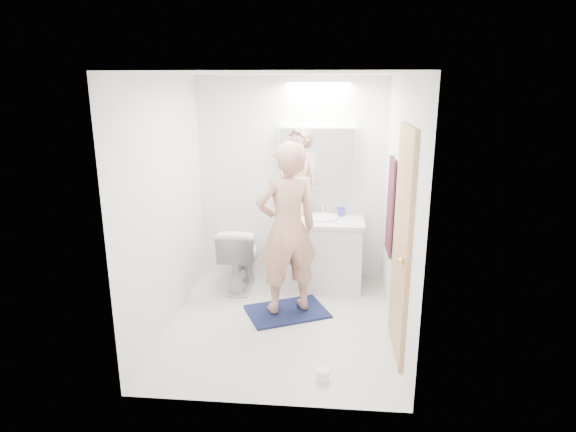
# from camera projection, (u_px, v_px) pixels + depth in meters

# --- Properties ---
(floor) EXTENTS (2.50, 2.50, 0.00)m
(floor) POSITION_uv_depth(u_px,v_px,m) (281.00, 324.00, 4.81)
(floor) COLOR silver
(floor) RESTS_ON ground
(ceiling) EXTENTS (2.50, 2.50, 0.00)m
(ceiling) POSITION_uv_depth(u_px,v_px,m) (280.00, 73.00, 4.16)
(ceiling) COLOR white
(ceiling) RESTS_ON floor
(wall_back) EXTENTS (2.50, 0.00, 2.50)m
(wall_back) POSITION_uv_depth(u_px,v_px,m) (291.00, 181.00, 5.69)
(wall_back) COLOR white
(wall_back) RESTS_ON floor
(wall_front) EXTENTS (2.50, 0.00, 2.50)m
(wall_front) POSITION_uv_depth(u_px,v_px,m) (261.00, 254.00, 3.29)
(wall_front) COLOR white
(wall_front) RESTS_ON floor
(wall_left) EXTENTS (0.00, 2.50, 2.50)m
(wall_left) POSITION_uv_depth(u_px,v_px,m) (165.00, 205.00, 4.58)
(wall_left) COLOR white
(wall_left) RESTS_ON floor
(wall_right) EXTENTS (0.00, 2.50, 2.50)m
(wall_right) POSITION_uv_depth(u_px,v_px,m) (400.00, 210.00, 4.39)
(wall_right) COLOR white
(wall_right) RESTS_ON floor
(vanity_cabinet) EXTENTS (0.90, 0.55, 0.78)m
(vanity_cabinet) POSITION_uv_depth(u_px,v_px,m) (321.00, 255.00, 5.60)
(vanity_cabinet) COLOR silver
(vanity_cabinet) RESTS_ON floor
(countertop) EXTENTS (0.95, 0.58, 0.04)m
(countertop) POSITION_uv_depth(u_px,v_px,m) (322.00, 221.00, 5.49)
(countertop) COLOR white
(countertop) RESTS_ON vanity_cabinet
(sink_basin) EXTENTS (0.36, 0.36, 0.03)m
(sink_basin) POSITION_uv_depth(u_px,v_px,m) (322.00, 217.00, 5.51)
(sink_basin) COLOR white
(sink_basin) RESTS_ON countertop
(faucet) EXTENTS (0.02, 0.02, 0.16)m
(faucet) POSITION_uv_depth(u_px,v_px,m) (323.00, 208.00, 5.67)
(faucet) COLOR white
(faucet) RESTS_ON countertop
(medicine_cabinet) EXTENTS (0.88, 0.14, 0.70)m
(medicine_cabinet) POSITION_uv_depth(u_px,v_px,m) (317.00, 157.00, 5.51)
(medicine_cabinet) COLOR white
(medicine_cabinet) RESTS_ON wall_back
(mirror_panel) EXTENTS (0.84, 0.01, 0.66)m
(mirror_panel) POSITION_uv_depth(u_px,v_px,m) (317.00, 158.00, 5.44)
(mirror_panel) COLOR silver
(mirror_panel) RESTS_ON medicine_cabinet
(toilet) EXTENTS (0.43, 0.74, 0.75)m
(toilet) POSITION_uv_depth(u_px,v_px,m) (240.00, 257.00, 5.57)
(toilet) COLOR silver
(toilet) RESTS_ON floor
(bath_rug) EXTENTS (0.96, 0.84, 0.02)m
(bath_rug) POSITION_uv_depth(u_px,v_px,m) (287.00, 312.00, 5.04)
(bath_rug) COLOR #162345
(bath_rug) RESTS_ON floor
(person) EXTENTS (0.75, 0.65, 1.74)m
(person) POSITION_uv_depth(u_px,v_px,m) (287.00, 229.00, 4.80)
(person) COLOR tan
(person) RESTS_ON bath_rug
(door) EXTENTS (0.04, 0.80, 2.00)m
(door) POSITION_uv_depth(u_px,v_px,m) (402.00, 243.00, 4.11)
(door) COLOR tan
(door) RESTS_ON wall_right
(door_knob) EXTENTS (0.06, 0.06, 0.06)m
(door_knob) POSITION_uv_depth(u_px,v_px,m) (401.00, 261.00, 3.84)
(door_knob) COLOR gold
(door_knob) RESTS_ON door
(towel) EXTENTS (0.02, 0.42, 1.00)m
(towel) POSITION_uv_depth(u_px,v_px,m) (390.00, 206.00, 4.95)
(towel) COLOR #112136
(towel) RESTS_ON wall_right
(towel_hook) EXTENTS (0.07, 0.02, 0.02)m
(towel_hook) POSITION_uv_depth(u_px,v_px,m) (392.00, 155.00, 4.81)
(towel_hook) COLOR silver
(towel_hook) RESTS_ON wall_right
(soap_bottle_a) EXTENTS (0.12, 0.12, 0.23)m
(soap_bottle_a) POSITION_uv_depth(u_px,v_px,m) (300.00, 206.00, 5.62)
(soap_bottle_a) COLOR beige
(soap_bottle_a) RESTS_ON countertop
(soap_bottle_b) EXTENTS (0.11, 0.11, 0.19)m
(soap_bottle_b) POSITION_uv_depth(u_px,v_px,m) (308.00, 207.00, 5.65)
(soap_bottle_b) COLOR #588ABC
(soap_bottle_b) RESTS_ON countertop
(toothbrush_cup) EXTENTS (0.12, 0.12, 0.10)m
(toothbrush_cup) POSITION_uv_depth(u_px,v_px,m) (341.00, 212.00, 5.61)
(toothbrush_cup) COLOR #454CD1
(toothbrush_cup) RESTS_ON countertop
(toilet_paper_roll) EXTENTS (0.11, 0.11, 0.10)m
(toilet_paper_roll) POSITION_uv_depth(u_px,v_px,m) (323.00, 375.00, 3.89)
(toilet_paper_roll) COLOR white
(toilet_paper_roll) RESTS_ON floor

